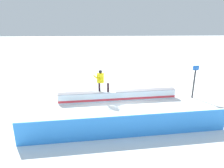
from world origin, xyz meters
The scene contains 5 objects.
ground_plane centered at (0.00, 0.00, 0.00)m, with size 120.00×120.00×0.00m, color white.
grind_box centered at (0.00, 0.00, 0.30)m, with size 7.71×1.08×0.66m.
snowboarder centered at (1.09, 0.03, 1.42)m, with size 1.59×0.71×1.43m.
safety_fence centered at (0.00, 4.38, 0.54)m, with size 9.43×0.06×1.08m, color #3089EF.
trail_marker centered at (-5.08, -0.14, 1.19)m, with size 0.40×0.10×2.24m.
Camera 1 is at (1.16, 12.02, 4.97)m, focal length 31.57 mm.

